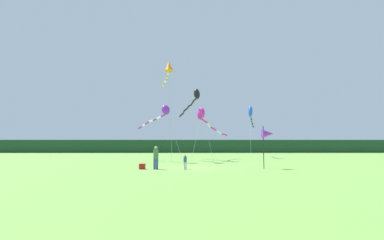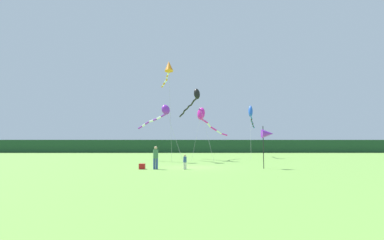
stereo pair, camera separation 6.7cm
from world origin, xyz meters
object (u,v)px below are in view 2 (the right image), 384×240
Objects in this scene: person_adult at (156,156)px; kite_black at (194,98)px; kite_orange at (168,68)px; banner_flag_pole at (267,134)px; kite_purple at (162,113)px; kite_blue at (251,114)px; cooler_box at (142,166)px; kite_magenta at (204,117)px; person_child at (185,161)px.

kite_black is at bearing 76.98° from person_adult.
person_adult is at bearing -90.30° from kite_orange.
kite_purple reaches higher than banner_flag_pole.
kite_blue is 0.88× the size of kite_orange.
cooler_box is 0.07× the size of kite_magenta.
kite_blue is at bearing 65.31° from person_child.
person_child is (2.20, -0.08, -0.34)m from person_adult.
kite_magenta reaches higher than person_child.
kite_magenta is at bearing 36.33° from kite_purple.
person_child is 0.34× the size of banner_flag_pole.
kite_orange is at bearing 128.77° from banner_flag_pole.
kite_purple reaches higher than cooler_box.
cooler_box is at bearing -95.64° from kite_orange.
kite_magenta is 7.13m from kite_orange.
cooler_box is 0.07× the size of kite_purple.
cooler_box is 24.11m from kite_blue.
banner_flag_pole is 13.07m from kite_purple.
banner_flag_pole is (6.43, 0.76, 2.05)m from person_child.
kite_black is at bearing 72.56° from cooler_box.
kite_purple is 0.69× the size of kite_black.
banner_flag_pole is 0.32× the size of kite_blue.
kite_black is at bearing 170.86° from kite_magenta.
banner_flag_pole reaches higher than cooler_box.
person_child is 14.14m from kite_magenta.
kite_orange is (-3.02, -1.97, 3.22)m from kite_black.
banner_flag_pole is at bearing 2.78° from cooler_box.
banner_flag_pole is (9.67, 0.47, 2.46)m from cooler_box.
kite_magenta is at bearing 67.81° from cooler_box.
kite_black is (4.12, 13.11, 7.32)m from cooler_box.
kite_blue is at bearing 81.80° from banner_flag_pole.
person_child is 2.48× the size of cooler_box.
kite_black is 1.45× the size of kite_magenta.
kite_blue is (11.40, 19.94, 5.32)m from person_adult.
banner_flag_pole is at bearing -44.71° from kite_purple.
banner_flag_pole is 0.49× the size of kite_purple.
person_child is 6.79m from banner_flag_pole.
person_adult is 0.25× the size of kite_magenta.
kite_magenta reaches higher than person_adult.
kite_orange is (-4.17, -1.78, 5.50)m from kite_magenta.
kite_blue is 14.91m from kite_orange.
kite_orange is at bearing -146.89° from kite_black.
cooler_box is at bearing 168.86° from person_adult.
cooler_box is 0.14× the size of banner_flag_pole.
person_adult is 10.63m from kite_purple.
kite_orange reaches higher than person_child.
kite_orange reaches higher than kite_black.
person_adult is 0.52× the size of banner_flag_pole.
cooler_box is at bearing -112.19° from kite_magenta.
banner_flag_pole is 13.46m from kite_magenta.
person_child is at bearing -5.04° from cooler_box.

